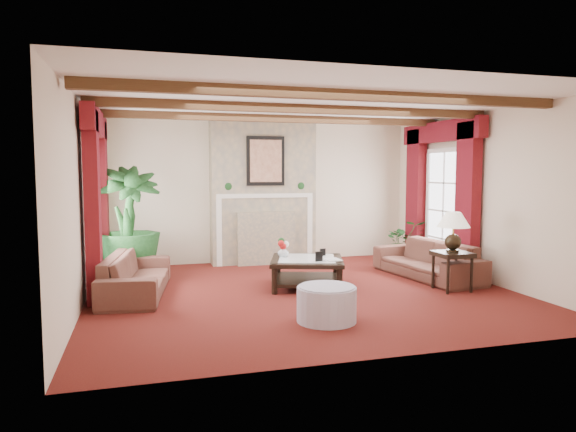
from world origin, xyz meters
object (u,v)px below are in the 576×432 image
object	(u,v)px
sofa_left	(136,268)
sofa_right	(427,254)
side_table	(452,271)
coffee_table	(307,273)
potted_palm	(128,247)
ottoman	(327,304)

from	to	relation	value
sofa_left	sofa_right	size ratio (longest dim) A/B	0.97
sofa_left	side_table	bearing A→B (deg)	-94.52
sofa_left	coffee_table	xyz separation A→B (m)	(2.49, -0.20, -0.17)
sofa_left	potted_palm	size ratio (longest dim) A/B	1.00
potted_palm	coffee_table	distance (m)	2.99
sofa_left	coffee_table	distance (m)	2.50
ottoman	coffee_table	bearing A→B (deg)	79.42
sofa_right	potted_palm	xyz separation A→B (m)	(-4.76, 1.29, 0.12)
sofa_right	side_table	world-z (taller)	sofa_right
coffee_table	side_table	distance (m)	2.15
sofa_right	ottoman	world-z (taller)	sofa_right
sofa_right	potted_palm	world-z (taller)	potted_palm
coffee_table	side_table	bearing A→B (deg)	-3.61
potted_palm	side_table	distance (m)	5.12
side_table	ottoman	world-z (taller)	side_table
sofa_right	ottoman	xyz separation A→B (m)	(-2.47, -1.90, -0.20)
sofa_left	coffee_table	world-z (taller)	sofa_left
potted_palm	ottoman	bearing A→B (deg)	-54.27
coffee_table	sofa_left	bearing A→B (deg)	-166.62
sofa_right	potted_palm	distance (m)	4.93
sofa_right	coffee_table	size ratio (longest dim) A/B	1.98
potted_palm	side_table	xyz separation A→B (m)	(4.62, -2.21, -0.23)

